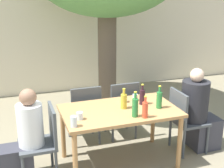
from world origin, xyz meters
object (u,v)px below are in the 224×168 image
patio_chair_0 (44,138)px  person_seated_1 (199,113)px  drinking_glass_2 (74,122)px  patio_chair_3 (122,106)px  drinking_glass_3 (124,99)px  wine_bottle_0 (142,96)px  oil_cruet_3 (124,101)px  person_seated_0 (23,142)px  soda_bottle_2 (145,109)px  patio_chair_1 (184,117)px  green_bottle_4 (135,107)px  drinking_glass_0 (80,116)px  drinking_glass_1 (135,97)px  green_bottle_1 (159,99)px  patio_chair_2 (85,111)px  dining_table_front (120,115)px

patio_chair_0 → person_seated_1: person_seated_1 is taller
person_seated_1 → drinking_glass_2: (-1.86, -0.31, 0.28)m
patio_chair_3 → drinking_glass_3: patio_chair_3 is taller
wine_bottle_0 → oil_cruet_3: wine_bottle_0 is taller
person_seated_0 → drinking_glass_2: 0.71m
soda_bottle_2 → patio_chair_0: bearing=163.8°
patio_chair_1 → green_bottle_4: bearing=107.4°
soda_bottle_2 → green_bottle_4: 0.12m
drinking_glass_0 → drinking_glass_2: size_ratio=0.72×
drinking_glass_1 → drinking_glass_2: size_ratio=0.72×
green_bottle_1 → drinking_glass_0: green_bottle_1 is taller
patio_chair_0 → patio_chair_2: size_ratio=1.00×
patio_chair_2 → drinking_glass_2: size_ratio=7.28×
patio_chair_1 → green_bottle_1: 0.61m
oil_cruet_3 → wine_bottle_0: bearing=12.0°
dining_table_front → patio_chair_2: (-0.29, 0.67, -0.16)m
patio_chair_1 → wine_bottle_0: wine_bottle_0 is taller
patio_chair_2 → person_seated_1: size_ratio=0.75×
green_bottle_4 → drinking_glass_0: green_bottle_4 is taller
dining_table_front → person_seated_0: 1.23m
person_seated_0 → drinking_glass_3: size_ratio=14.54×
patio_chair_2 → soda_bottle_2: bearing=116.0°
green_bottle_1 → person_seated_1: bearing=9.7°
dining_table_front → oil_cruet_3: 0.20m
patio_chair_3 → green_bottle_1: green_bottle_1 is taller
person_seated_1 → oil_cruet_3: 1.18m
patio_chair_2 → soda_bottle_2: soda_bottle_2 is taller
patio_chair_1 → green_bottle_4: size_ratio=2.87×
person_seated_0 → soda_bottle_2: (1.41, -0.34, 0.36)m
oil_cruet_3 → green_bottle_4: green_bottle_4 is taller
green_bottle_4 → person_seated_1: bearing=13.9°
patio_chair_3 → drinking_glass_1: size_ratio=10.18×
patio_chair_2 → drinking_glass_3: size_ratio=11.39×
patio_chair_2 → drinking_glass_2: bearing=69.6°
person_seated_0 → drinking_glass_2: (0.55, -0.31, 0.32)m
soda_bottle_2 → drinking_glass_1: soda_bottle_2 is taller
patio_chair_2 → green_bottle_1: green_bottle_1 is taller
green_bottle_4 → wine_bottle_0: bearing=54.4°
wine_bottle_0 → green_bottle_4: (-0.25, -0.35, 0.02)m
green_bottle_4 → patio_chair_0: bearing=165.6°
patio_chair_1 → person_seated_1: bearing=-90.0°
patio_chair_2 → dining_table_front: bearing=113.6°
green_bottle_1 → oil_cruet_3: (-0.43, 0.14, -0.01)m
green_bottle_4 → drinking_glass_3: bearing=83.8°
oil_cruet_3 → drinking_glass_2: bearing=-155.6°
patio_chair_2 → oil_cruet_3: oil_cruet_3 is taller
green_bottle_1 → oil_cruet_3: 0.45m
person_seated_0 → oil_cruet_3: (1.28, 0.02, 0.36)m
person_seated_1 → green_bottle_4: bearing=103.9°
dining_table_front → wine_bottle_0: wine_bottle_0 is taller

